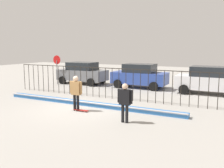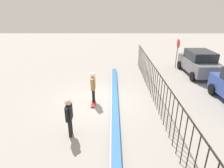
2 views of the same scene
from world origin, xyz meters
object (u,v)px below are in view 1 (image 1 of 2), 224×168
camera_operator (125,99)px  parked_car_white (209,80)px  parked_car_gray (82,73)px  parked_car_blue (140,76)px  skateboarder (76,90)px  skateboard (81,110)px  stop_sign (57,66)px

camera_operator → parked_car_white: parked_car_white is taller
parked_car_gray → parked_car_blue: same height
skateboarder → parked_car_white: size_ratio=0.41×
parked_car_gray → parked_car_white: 10.37m
skateboard → camera_operator: 2.95m
skateboard → stop_sign: stop_sign is taller
skateboard → parked_car_blue: bearing=82.0°
parked_car_blue → parked_car_gray: bearing=-174.3°
parked_car_gray → parked_car_blue: bearing=2.0°
camera_operator → parked_car_white: size_ratio=0.39×
stop_sign → skateboard: bearing=-43.7°
parked_car_white → skateboard: bearing=-126.9°
skateboarder → skateboard: bearing=-24.5°
skateboarder → parked_car_white: 9.54m
parked_car_white → stop_sign: 12.27m
parked_car_white → parked_car_blue: bearing=173.4°
skateboarder → camera_operator: bearing=-36.4°
skateboarder → parked_car_gray: parked_car_gray is taller
parked_car_white → stop_sign: (-12.20, -1.15, 0.64)m
skateboarder → skateboard: skateboarder is taller
camera_operator → stop_sign: size_ratio=0.68×
parked_car_gray → parked_car_blue: (5.23, 0.29, 0.00)m
parked_car_gray → stop_sign: bearing=-148.2°
parked_car_gray → parked_car_white: same height
camera_operator → stop_sign: (-9.66, 7.32, 0.60)m
parked_car_white → stop_sign: bearing=-177.6°
skateboard → parked_car_blue: (0.10, 8.11, 0.91)m
skateboard → camera_operator: camera_operator is taller
skateboard → parked_car_gray: size_ratio=0.19×
parked_car_gray → stop_sign: stop_sign is taller
skateboard → stop_sign: 9.74m
camera_operator → parked_car_white: 8.84m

